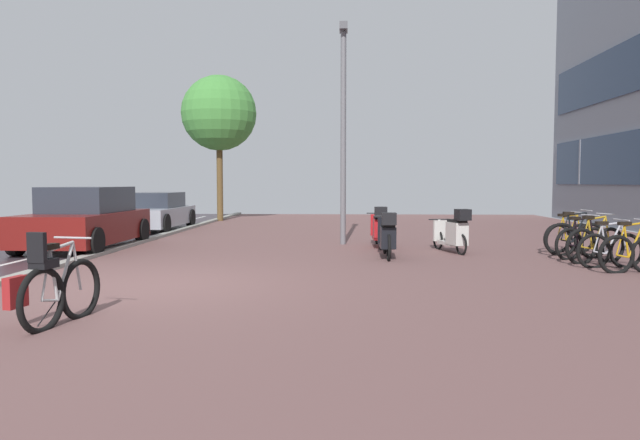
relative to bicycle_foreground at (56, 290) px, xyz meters
name	(u,v)px	position (x,y,z in m)	size (l,w,h in m)	color
ground	(246,288)	(1.69, 2.47, -0.41)	(21.00, 40.00, 0.13)	#362D34
bicycle_foreground	(56,290)	(0.00, 0.00, 0.00)	(0.76, 1.37, 1.09)	black
bicycle_rack_00	(632,253)	(8.17, 4.09, -0.05)	(1.30, 0.48, 0.97)	black
bicycle_rack_01	(610,250)	(8.06, 4.69, -0.06)	(1.30, 0.48, 0.93)	black
bicycle_rack_02	(596,245)	(8.05, 5.30, -0.04)	(1.35, 0.57, 1.00)	black
bicycle_rack_03	(581,243)	(8.02, 5.90, -0.06)	(1.26, 0.58, 0.94)	black
bicycle_rack_04	(576,239)	(8.14, 6.51, -0.03)	(1.39, 0.48, 1.02)	black
bicycle_rack_05	(569,237)	(8.22, 7.11, -0.06)	(1.26, 0.47, 0.94)	black
scooter_near	(379,228)	(3.99, 7.82, 0.07)	(0.52, 1.83, 1.03)	black
scooter_mid	(454,233)	(5.60, 6.83, 0.06)	(0.75, 1.61, 1.02)	black
scooter_far	(387,236)	(4.05, 5.87, 0.06)	(0.52, 1.80, 1.00)	black
parked_car_near	(86,219)	(-3.01, 7.37, 0.30)	(1.93, 3.90, 1.46)	maroon
parked_car_far	(154,212)	(-3.13, 12.68, 0.19)	(1.86, 3.96, 1.24)	#A1A6B1
lamp_post	(343,123)	(3.12, 8.53, 2.68)	(0.20, 0.52, 5.50)	slate
street_tree	(219,114)	(-1.96, 17.37, 3.96)	(3.03, 3.03, 5.88)	brown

